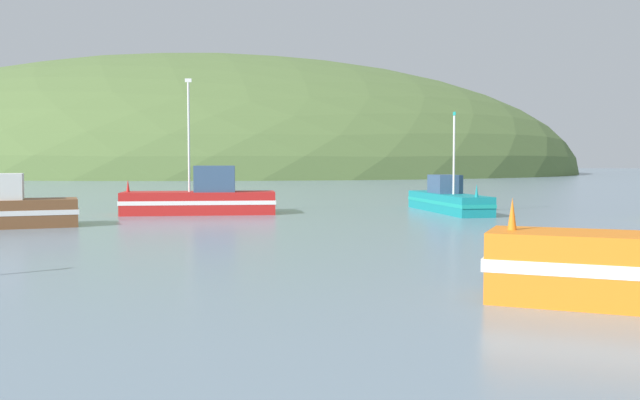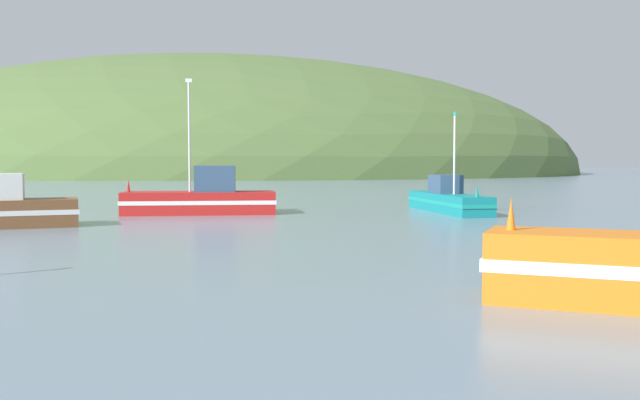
# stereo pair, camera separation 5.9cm
# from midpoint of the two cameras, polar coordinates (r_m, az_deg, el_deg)

# --- Properties ---
(hill_mid_right) EXTENTS (181.29, 145.04, 56.02)m
(hill_mid_right) POSITION_cam_midpoint_polar(r_m,az_deg,el_deg) (177.58, -9.57, 2.24)
(hill_mid_right) COLOR #516B38
(hill_mid_right) RESTS_ON ground
(hill_mid_left) EXTENTS (209.08, 167.26, 51.29)m
(hill_mid_left) POSITION_cam_midpoint_polar(r_m,az_deg,el_deg) (247.00, -19.34, 2.37)
(hill_mid_left) COLOR #386633
(hill_mid_left) RESTS_ON ground
(fishing_boat_teal) EXTENTS (4.40, 9.30, 5.77)m
(fishing_boat_teal) POSITION_cam_midpoint_polar(r_m,az_deg,el_deg) (41.16, 10.55, 0.00)
(fishing_boat_teal) COLOR #147F84
(fishing_boat_teal) RESTS_ON ground
(fishing_boat_red) EXTENTS (8.86, 4.25, 7.55)m
(fishing_boat_red) POSITION_cam_midpoint_polar(r_m,az_deg,el_deg) (39.32, -9.64, 0.16)
(fishing_boat_red) COLOR red
(fishing_boat_red) RESTS_ON ground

